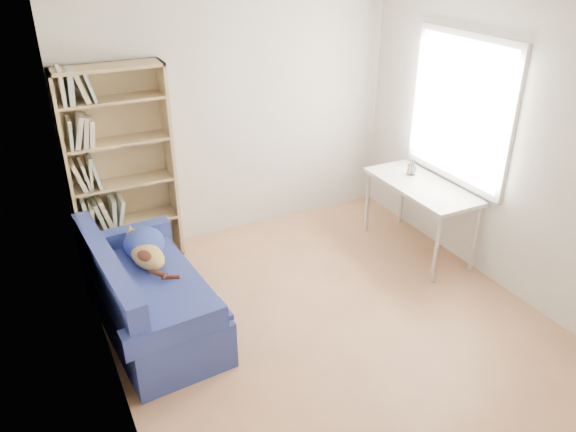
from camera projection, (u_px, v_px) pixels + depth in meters
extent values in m
plane|color=#B0774F|center=(329.00, 324.00, 4.82)|extent=(4.00, 4.00, 0.00)
cube|color=silver|center=(236.00, 115.00, 5.82)|extent=(3.50, 0.04, 2.60)
cube|color=silver|center=(555.00, 340.00, 2.63)|extent=(3.50, 0.04, 2.60)
cube|color=silver|center=(96.00, 236.00, 3.53)|extent=(0.04, 4.00, 2.60)
cube|color=silver|center=(506.00, 149.00, 4.92)|extent=(0.04, 4.00, 2.60)
cube|color=white|center=(343.00, 2.00, 3.63)|extent=(3.50, 4.00, 0.04)
cube|color=white|center=(462.00, 109.00, 5.31)|extent=(0.01, 1.20, 1.30)
cube|color=navy|center=(153.00, 306.00, 4.70)|extent=(0.90, 1.68, 0.41)
cube|color=navy|center=(108.00, 275.00, 4.39)|extent=(0.27, 1.64, 0.40)
cube|color=navy|center=(129.00, 237.00, 5.15)|extent=(0.78, 0.20, 0.18)
cube|color=navy|center=(175.00, 329.00, 3.97)|extent=(0.78, 0.20, 0.18)
cube|color=navy|center=(152.00, 284.00, 4.60)|extent=(0.87, 1.55, 0.05)
ellipsoid|color=#30459C|center=(144.00, 243.00, 4.95)|extent=(0.36, 0.40, 0.27)
ellipsoid|color=#9F6812|center=(148.00, 256.00, 4.78)|extent=(0.31, 0.47, 0.18)
ellipsoid|color=silver|center=(151.00, 250.00, 4.91)|extent=(0.17, 0.21, 0.11)
ellipsoid|color=#37180F|center=(145.00, 255.00, 4.70)|extent=(0.18, 0.24, 0.09)
sphere|color=#9F6812|center=(141.00, 235.00, 5.02)|extent=(0.16, 0.16, 0.16)
cone|color=#9F6812|center=(136.00, 227.00, 5.00)|extent=(0.07, 0.08, 0.08)
cone|color=#9F6812|center=(138.00, 230.00, 4.95)|extent=(0.07, 0.07, 0.08)
cylinder|color=green|center=(143.00, 241.00, 4.96)|extent=(0.13, 0.06, 0.12)
cylinder|color=#37180F|center=(153.00, 275.00, 4.59)|extent=(0.12, 0.17, 0.06)
cube|color=tan|center=(69.00, 179.00, 5.13)|extent=(0.03, 0.31, 1.97)
cube|color=tan|center=(170.00, 162.00, 5.51)|extent=(0.03, 0.31, 1.97)
cube|color=tan|center=(106.00, 67.00, 4.88)|extent=(0.98, 0.31, 0.03)
cube|color=tan|center=(134.00, 257.00, 5.76)|extent=(0.98, 0.31, 0.03)
cube|color=tan|center=(118.00, 165.00, 5.43)|extent=(0.98, 0.02, 1.97)
cube|color=silver|center=(422.00, 186.00, 5.61)|extent=(0.57, 1.25, 0.04)
cylinder|color=silver|center=(402.00, 194.00, 6.33)|extent=(0.04, 0.04, 0.71)
cylinder|color=silver|center=(475.00, 239.00, 5.42)|extent=(0.04, 0.04, 0.71)
cylinder|color=silver|center=(367.00, 202.00, 6.14)|extent=(0.04, 0.04, 0.71)
cylinder|color=silver|center=(436.00, 250.00, 5.23)|extent=(0.04, 0.04, 0.71)
cylinder|color=white|center=(411.00, 170.00, 5.80)|extent=(0.09, 0.09, 0.10)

